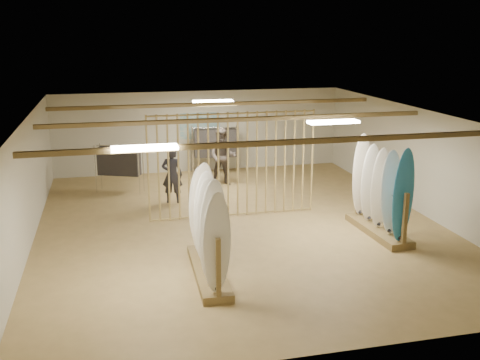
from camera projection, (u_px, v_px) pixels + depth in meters
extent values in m
plane|color=tan|center=(240.00, 225.00, 14.27)|extent=(12.00, 12.00, 0.00)
plane|color=gray|center=(240.00, 116.00, 13.55)|extent=(12.00, 12.00, 0.00)
plane|color=beige|center=(200.00, 131.00, 19.55)|extent=(12.00, 0.00, 12.00)
plane|color=beige|center=(334.00, 269.00, 8.27)|extent=(12.00, 0.00, 12.00)
plane|color=beige|center=(27.00, 185.00, 12.79)|extent=(0.00, 12.00, 12.00)
plane|color=beige|center=(421.00, 162.00, 15.03)|extent=(0.00, 12.00, 12.00)
cube|color=olive|center=(240.00, 119.00, 13.57)|extent=(9.50, 6.12, 0.10)
cube|color=white|center=(240.00, 119.00, 13.57)|extent=(1.20, 0.35, 0.06)
cylinder|color=tan|center=(148.00, 170.00, 14.17)|extent=(0.05, 0.05, 2.78)
cylinder|color=tan|center=(158.00, 169.00, 14.23)|extent=(0.05, 0.05, 2.78)
cylinder|color=tan|center=(169.00, 169.00, 14.28)|extent=(0.05, 0.05, 2.78)
cylinder|color=tan|center=(179.00, 168.00, 14.34)|extent=(0.05, 0.05, 2.78)
cylinder|color=tan|center=(189.00, 167.00, 14.40)|extent=(0.05, 0.05, 2.78)
cylinder|color=tan|center=(199.00, 167.00, 14.46)|extent=(0.05, 0.05, 2.78)
cylinder|color=tan|center=(209.00, 166.00, 14.52)|extent=(0.05, 0.05, 2.78)
cylinder|color=tan|center=(218.00, 166.00, 14.58)|extent=(0.05, 0.05, 2.78)
cylinder|color=tan|center=(228.00, 165.00, 14.63)|extent=(0.05, 0.05, 2.78)
cylinder|color=tan|center=(238.00, 165.00, 14.69)|extent=(0.05, 0.05, 2.78)
cylinder|color=tan|center=(247.00, 164.00, 14.75)|extent=(0.05, 0.05, 2.78)
cylinder|color=tan|center=(257.00, 164.00, 14.81)|extent=(0.05, 0.05, 2.78)
cylinder|color=tan|center=(266.00, 163.00, 14.87)|extent=(0.05, 0.05, 2.78)
cylinder|color=tan|center=(276.00, 163.00, 14.92)|extent=(0.05, 0.05, 2.78)
cylinder|color=tan|center=(285.00, 162.00, 14.98)|extent=(0.05, 0.05, 2.78)
cylinder|color=tan|center=(294.00, 162.00, 15.04)|extent=(0.05, 0.05, 2.78)
cylinder|color=tan|center=(303.00, 161.00, 15.10)|extent=(0.05, 0.05, 2.78)
cylinder|color=tan|center=(312.00, 161.00, 15.16)|extent=(0.05, 0.05, 2.78)
cube|color=teal|center=(200.00, 126.00, 19.48)|extent=(1.40, 0.03, 0.90)
cube|color=olive|center=(209.00, 272.00, 11.35)|extent=(0.67, 2.63, 0.16)
cylinder|color=black|center=(208.00, 226.00, 11.10)|extent=(0.10, 2.56, 0.01)
ellipsoid|color=white|center=(217.00, 242.00, 10.03)|extent=(0.51, 0.08, 1.95)
ellipsoid|color=white|center=(213.00, 234.00, 10.45)|extent=(0.51, 0.08, 1.95)
ellipsoid|color=white|center=(210.00, 226.00, 10.87)|extent=(0.51, 0.08, 1.95)
ellipsoid|color=white|center=(206.00, 219.00, 11.29)|extent=(0.51, 0.08, 1.95)
ellipsoid|color=silver|center=(203.00, 212.00, 11.71)|extent=(0.51, 0.08, 1.95)
ellipsoid|color=white|center=(201.00, 206.00, 12.13)|extent=(0.51, 0.08, 1.95)
cube|color=olive|center=(378.00, 230.00, 13.69)|extent=(0.71, 2.37, 0.17)
cylinder|color=black|center=(381.00, 190.00, 13.43)|extent=(0.10, 2.30, 0.01)
ellipsoid|color=#2D8CD1|center=(403.00, 197.00, 12.50)|extent=(0.54, 0.09, 2.07)
ellipsoid|color=white|center=(392.00, 192.00, 12.95)|extent=(0.54, 0.09, 2.07)
ellipsoid|color=white|center=(381.00, 186.00, 13.41)|extent=(0.54, 0.09, 2.07)
ellipsoid|color=white|center=(371.00, 181.00, 13.86)|extent=(0.54, 0.09, 2.07)
ellipsoid|color=silver|center=(362.00, 176.00, 14.31)|extent=(0.54, 0.09, 2.07)
cylinder|color=silver|center=(118.00, 146.00, 16.88)|extent=(1.28, 0.57, 0.03)
cube|color=black|center=(119.00, 161.00, 17.00)|extent=(1.31, 0.82, 0.84)
cylinder|color=silver|center=(119.00, 168.00, 17.06)|extent=(0.03, 0.03, 1.48)
cylinder|color=silver|center=(215.00, 128.00, 19.03)|extent=(1.55, 0.19, 0.03)
cube|color=black|center=(215.00, 143.00, 19.16)|extent=(1.47, 0.53, 0.94)
cylinder|color=silver|center=(215.00, 150.00, 19.23)|extent=(0.03, 0.03, 1.66)
imported|color=#23232A|center=(172.00, 172.00, 15.96)|extent=(0.76, 0.61, 1.83)
imported|color=#3E3630|center=(223.00, 153.00, 17.77)|extent=(1.22, 1.09, 2.09)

